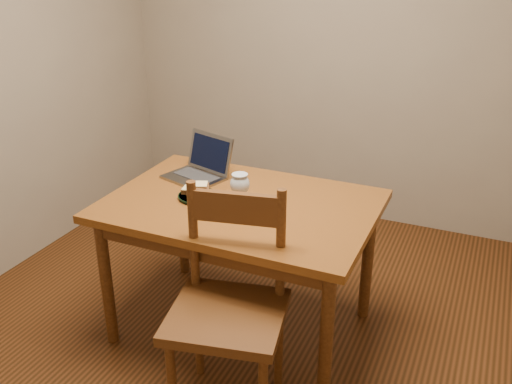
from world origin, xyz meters
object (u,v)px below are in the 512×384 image
at_px(plate, 198,196).
at_px(milk_glass, 240,191).
at_px(table, 241,218).
at_px(chair, 228,300).
at_px(laptop, 201,166).

xyz_separation_m(plate, milk_glass, (0.24, -0.03, 0.08)).
bearing_deg(table, milk_glass, -66.41).
xyz_separation_m(chair, milk_glass, (-0.15, 0.45, 0.28)).
distance_m(chair, plate, 0.65).
height_order(table, milk_glass, milk_glass).
height_order(chair, laptop, chair).
bearing_deg(milk_glass, chair, -71.09).
xyz_separation_m(chair, plate, (-0.40, 0.47, 0.20)).
relative_size(table, laptop, 3.54).
distance_m(plate, laptop, 0.29).
bearing_deg(milk_glass, table, 113.59).
bearing_deg(chair, milk_glass, 97.39).
xyz_separation_m(table, chair, (0.18, -0.51, -0.11)).
distance_m(table, laptop, 0.43).
height_order(plate, laptop, laptop).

